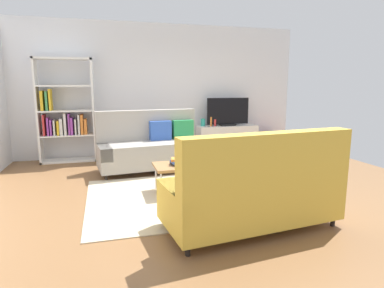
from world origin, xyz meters
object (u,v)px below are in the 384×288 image
table_book_0 (180,164)px  bottle_1 (215,123)px  tv_console (227,139)px  coffee_table (192,166)px  bottle_0 (211,122)px  tv (228,112)px  bookshelf (65,114)px  vase_0 (203,122)px  couch_green (253,190)px  couch_beige (151,146)px  storage_trunk (271,142)px  potted_plant (192,148)px

table_book_0 → bottle_1: size_ratio=1.52×
tv_console → table_book_0: bearing=-124.4°
coffee_table → bottle_0: bottle_0 is taller
tv → bottle_1: bearing=-176.4°
coffee_table → bookshelf: bookshelf is taller
bookshelf → vase_0: size_ratio=12.44×
couch_green → tv_console: (1.26, 3.96, -0.13)m
tv → bottle_1: tv is taller
tv → couch_beige: bearing=-150.7°
couch_green → storage_trunk: bearing=52.2°
tv_console → tv: size_ratio=1.40×
tv_console → couch_beige: bearing=-150.2°
tv → bottle_0: bearing=-177.2°
bookshelf → storage_trunk: bearing=-1.5°
vase_0 → bottle_1: 0.28m
table_book_0 → couch_green: bearing=-71.5°
couch_green → tv: tv is taller
couch_green → tv: size_ratio=1.98×
couch_beige → bottle_1: size_ratio=12.58×
potted_plant → bottle_0: size_ratio=1.88×
coffee_table → storage_trunk: storage_trunk is taller
coffee_table → tv_console: (1.55, 2.54, -0.07)m
potted_plant → tv: bearing=58.4°
potted_plant → vase_0: size_ratio=2.39×
coffee_table → couch_green: bearing=-78.5°
coffee_table → bookshelf: bearing=127.7°
couch_green → potted_plant: 1.48m
couch_beige → couch_green: 2.93m
couch_green → bottle_1: couch_green is taller
coffee_table → bottle_0: 2.77m
coffee_table → bottle_1: size_ratio=6.98×
bookshelf → coffee_table: bearing=-52.3°
coffee_table → tv: bearing=58.3°
couch_green → potted_plant: size_ratio=4.91×
tv → potted_plant: size_ratio=2.48×
bottle_0 → table_book_0: bearing=-117.9°
couch_beige → table_book_0: (0.21, -1.43, -0.01)m
bookshelf → storage_trunk: 4.69m
table_book_0 → bottle_1: (1.42, 2.50, 0.28)m
couch_green → coffee_table: (-0.29, 1.42, -0.05)m
potted_plant → vase_0: potted_plant is taller
table_book_0 → tv: bearing=55.4°
potted_plant → table_book_0: potted_plant is taller
storage_trunk → potted_plant: potted_plant is taller
bottle_0 → bookshelf: bearing=178.9°
tv → bookshelf: bookshelf is taller
potted_plant → bookshelf: bearing=128.0°
table_book_0 → bottle_0: bearing=62.1°
couch_green → storage_trunk: 4.53m
storage_trunk → couch_beige: bearing=-161.6°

